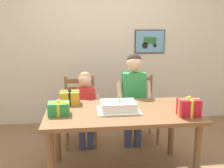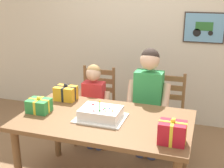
{
  "view_description": "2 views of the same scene",
  "coord_description": "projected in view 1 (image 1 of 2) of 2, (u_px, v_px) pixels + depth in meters",
  "views": [
    {
      "loc": [
        -0.42,
        -2.61,
        1.58
      ],
      "look_at": [
        -0.08,
        0.09,
        1.0
      ],
      "focal_mm": 42.02,
      "sensor_mm": 36.0,
      "label": 1
    },
    {
      "loc": [
        0.84,
        -2.34,
        1.88
      ],
      "look_at": [
        -0.0,
        0.24,
        0.98
      ],
      "focal_mm": 48.3,
      "sensor_mm": 36.0,
      "label": 2
    }
  ],
  "objects": [
    {
      "name": "child_older",
      "position": [
        134.0,
        92.0,
        3.42
      ],
      "size": [
        0.46,
        0.26,
        1.26
      ],
      "color": "#38426B",
      "rests_on": "ground"
    },
    {
      "name": "chair_left",
      "position": [
        80.0,
        110.0,
        3.61
      ],
      "size": [
        0.43,
        0.43,
        0.92
      ],
      "color": "brown",
      "rests_on": "ground"
    },
    {
      "name": "gift_box_beside_cake",
      "position": [
        70.0,
        98.0,
        2.99
      ],
      "size": [
        0.22,
        0.16,
        0.18
      ],
      "color": "gold",
      "rests_on": "dining_table"
    },
    {
      "name": "birthday_cake",
      "position": [
        118.0,
        106.0,
        2.74
      ],
      "size": [
        0.44,
        0.34,
        0.19
      ],
      "color": "white",
      "rests_on": "dining_table"
    },
    {
      "name": "chair_right",
      "position": [
        141.0,
        108.0,
        3.72
      ],
      "size": [
        0.43,
        0.43,
        0.92
      ],
      "color": "brown",
      "rests_on": "ground"
    },
    {
      "name": "dining_table",
      "position": [
        121.0,
        118.0,
        2.79
      ],
      "size": [
        1.57,
        0.9,
        0.73
      ],
      "color": "brown",
      "rests_on": "ground"
    },
    {
      "name": "gift_box_corner_small",
      "position": [
        59.0,
        108.0,
        2.63
      ],
      "size": [
        0.21,
        0.17,
        0.16
      ],
      "color": "#2D8E42",
      "rests_on": "dining_table"
    },
    {
      "name": "child_younger",
      "position": [
        85.0,
        103.0,
        3.37
      ],
      "size": [
        0.38,
        0.22,
        1.04
      ],
      "color": "#38426B",
      "rests_on": "ground"
    },
    {
      "name": "back_wall",
      "position": [
        105.0,
        45.0,
        4.34
      ],
      "size": [
        6.4,
        0.11,
        2.6
      ],
      "color": "beige",
      "rests_on": "ground"
    },
    {
      "name": "gift_box_red_large",
      "position": [
        189.0,
        107.0,
        2.58
      ],
      "size": [
        0.21,
        0.15,
        0.21
      ],
      "color": "red",
      "rests_on": "dining_table"
    }
  ]
}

